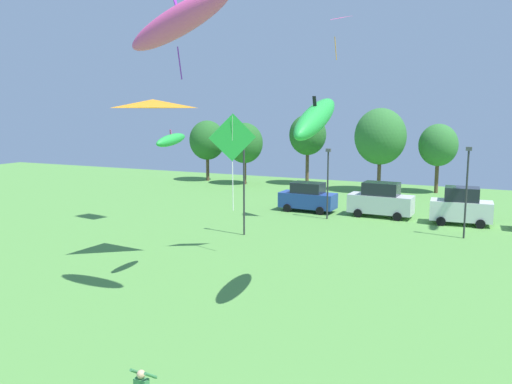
{
  "coord_description": "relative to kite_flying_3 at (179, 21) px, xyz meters",
  "views": [
    {
      "loc": [
        7.6,
        0.38,
        8.21
      ],
      "look_at": [
        1.11,
        14.34,
        5.81
      ],
      "focal_mm": 38.0,
      "sensor_mm": 36.0,
      "label": 1
    }
  ],
  "objects": [
    {
      "name": "treeline_tree_2",
      "position": [
        -7.71,
        36.8,
        -6.17
      ],
      "size": [
        3.95,
        3.95,
        7.54
      ],
      "color": "brown",
      "rests_on": "ground"
    },
    {
      "name": "parked_car_second_from_left",
      "position": [
        3.31,
        22.41,
        -10.22
      ],
      "size": [
        4.83,
        2.16,
        2.65
      ],
      "rotation": [
        0.0,
        0.0,
        -0.03
      ],
      "color": "silver",
      "rests_on": "ground"
    },
    {
      "name": "light_post_0",
      "position": [
        -0.14,
        19.97,
        -8.49
      ],
      "size": [
        0.36,
        0.2,
        5.27
      ],
      "color": "#2D2D33",
      "rests_on": "ground"
    },
    {
      "name": "treeline_tree_3",
      "position": [
        0.48,
        34.78,
        -6.06
      ],
      "size": [
        4.99,
        4.99,
        8.21
      ],
      "color": "brown",
      "rests_on": "ground"
    },
    {
      "name": "treeline_tree_4",
      "position": [
        5.71,
        36.48,
        -6.86
      ],
      "size": [
        3.71,
        3.71,
        6.71
      ],
      "color": "brown",
      "rests_on": "ground"
    },
    {
      "name": "light_post_2",
      "position": [
        9.6,
        17.8,
        -8.2
      ],
      "size": [
        0.36,
        0.2,
        5.82
      ],
      "color": "#2D2D33",
      "rests_on": "ground"
    },
    {
      "name": "kite_flying_3",
      "position": [
        0.0,
        0.0,
        0.0
      ],
      "size": [
        5.21,
        1.58,
        3.61
      ],
      "color": "#E54C93"
    },
    {
      "name": "kite_flying_8",
      "position": [
        4.76,
        2.38,
        -3.71
      ],
      "size": [
        1.0,
        4.49,
        2.24
      ],
      "color": "green"
    },
    {
      "name": "light_post_1",
      "position": [
        -3.49,
        12.71,
        -8.02
      ],
      "size": [
        0.36,
        0.2,
        6.17
      ],
      "color": "#2D2D33",
      "rests_on": "ground"
    },
    {
      "name": "kite_flying_6",
      "position": [
        -2.5,
        3.01,
        -4.78
      ],
      "size": [
        0.59,
        2.44,
        0.87
      ],
      "color": "green"
    },
    {
      "name": "parked_car_leftmost",
      "position": [
        -2.45,
        22.15,
        -10.35
      ],
      "size": [
        4.5,
        2.14,
        2.35
      ],
      "rotation": [
        0.0,
        0.0,
        -0.03
      ],
      "color": "#234299",
      "rests_on": "ground"
    },
    {
      "name": "parked_car_third_from_left",
      "position": [
        9.07,
        22.06,
        -10.21
      ],
      "size": [
        4.29,
        2.28,
        2.69
      ],
      "rotation": [
        0.0,
        0.0,
        0.08
      ],
      "color": "silver",
      "rests_on": "ground"
    },
    {
      "name": "kite_flying_5",
      "position": [
        0.74,
        17.14,
        1.77
      ],
      "size": [
        1.82,
        1.62,
        2.14
      ],
      "color": "#E54C93"
    },
    {
      "name": "kite_flying_7",
      "position": [
        -5.87,
        6.37,
        -3.93
      ],
      "size": [
        3.79,
        3.62,
        0.49
      ],
      "color": "orange"
    },
    {
      "name": "treeline_tree_0",
      "position": [
        -19.07,
        35.03,
        -6.92
      ],
      "size": [
        4.03,
        4.03,
        6.82
      ],
      "color": "brown",
      "rests_on": "ground"
    },
    {
      "name": "treeline_tree_1",
      "position": [
        -13.94,
        34.14,
        -7.05
      ],
      "size": [
        3.94,
        3.94,
        6.64
      ],
      "color": "brown",
      "rests_on": "ground"
    },
    {
      "name": "kite_flying_4",
      "position": [
        -2.05,
        8.37,
        -5.08
      ],
      "size": [
        2.09,
        1.74,
        5.39
      ],
      "color": "green"
    }
  ]
}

